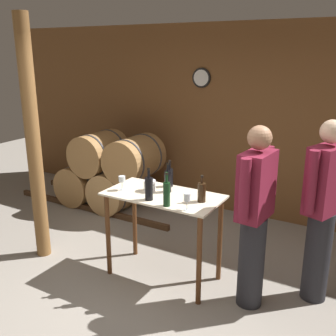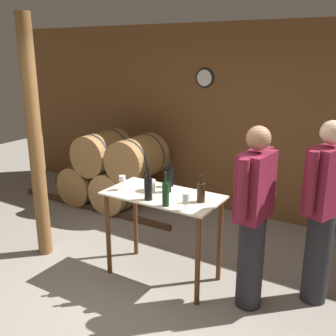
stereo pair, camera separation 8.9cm
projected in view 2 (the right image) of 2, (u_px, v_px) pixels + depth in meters
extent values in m
plane|color=gray|center=(137.00, 312.00, 3.63)|extent=(14.00, 14.00, 0.00)
cube|color=brown|center=(249.00, 123.00, 5.47)|extent=(8.40, 0.05, 2.70)
cylinder|color=black|center=(205.00, 78.00, 5.61)|extent=(0.28, 0.03, 0.28)
cylinder|color=white|center=(204.00, 78.00, 5.60)|extent=(0.23, 0.01, 0.23)
cube|color=#4C331E|center=(92.00, 208.00, 5.94)|extent=(2.78, 0.06, 0.08)
cube|color=#4C331E|center=(117.00, 195.00, 6.44)|extent=(2.78, 0.06, 0.08)
cylinder|color=#9E7242|center=(88.00, 182.00, 6.27)|extent=(0.62, 0.76, 0.62)
cylinder|color=#38383D|center=(78.00, 186.00, 6.09)|extent=(0.63, 0.03, 0.63)
cylinder|color=#38383D|center=(98.00, 178.00, 6.46)|extent=(0.63, 0.03, 0.63)
cylinder|color=tan|center=(121.00, 189.00, 5.95)|extent=(0.62, 0.76, 0.62)
cylinder|color=#38383D|center=(111.00, 193.00, 5.76)|extent=(0.63, 0.03, 0.63)
cylinder|color=#38383D|center=(130.00, 185.00, 6.14)|extent=(0.63, 0.03, 0.63)
cylinder|color=#9E7242|center=(103.00, 152.00, 5.96)|extent=(0.62, 0.76, 0.62)
cylinder|color=#38383D|center=(92.00, 156.00, 5.77)|extent=(0.63, 0.03, 0.63)
cylinder|color=#38383D|center=(112.00, 149.00, 6.15)|extent=(0.63, 0.03, 0.63)
cylinder|color=#9E7242|center=(137.00, 158.00, 5.64)|extent=(0.62, 0.76, 0.62)
cylinder|color=#38383D|center=(128.00, 162.00, 5.45)|extent=(0.63, 0.03, 0.63)
cylinder|color=#38383D|center=(146.00, 155.00, 5.82)|extent=(0.63, 0.03, 0.63)
cube|color=beige|center=(163.00, 195.00, 3.95)|extent=(1.18, 0.61, 0.02)
cylinder|color=#593319|center=(108.00, 234.00, 4.14)|extent=(0.05, 0.05, 0.91)
cylinder|color=#593319|center=(198.00, 261.00, 3.62)|extent=(0.05, 0.05, 0.91)
cylinder|color=#593319|center=(135.00, 218.00, 4.54)|extent=(0.05, 0.05, 0.91)
cylinder|color=#593319|center=(220.00, 240.00, 4.02)|extent=(0.05, 0.05, 0.91)
cylinder|color=brown|center=(35.00, 142.00, 4.32)|extent=(0.16, 0.16, 2.70)
cylinder|color=black|center=(170.00, 178.00, 4.15)|extent=(0.07, 0.07, 0.19)
cylinder|color=black|center=(170.00, 165.00, 4.11)|extent=(0.02, 0.02, 0.09)
cylinder|color=black|center=(170.00, 161.00, 4.10)|extent=(0.03, 0.03, 0.02)
cylinder|color=black|center=(148.00, 189.00, 3.77)|extent=(0.08, 0.08, 0.22)
cylinder|color=black|center=(148.00, 173.00, 3.72)|extent=(0.02, 0.02, 0.10)
cylinder|color=black|center=(148.00, 169.00, 3.71)|extent=(0.03, 0.03, 0.02)
cylinder|color=black|center=(168.00, 182.00, 3.98)|extent=(0.07, 0.07, 0.22)
cylinder|color=black|center=(168.00, 167.00, 3.94)|extent=(0.02, 0.02, 0.09)
cylinder|color=black|center=(168.00, 164.00, 3.93)|extent=(0.03, 0.03, 0.02)
cylinder|color=black|center=(166.00, 194.00, 3.62)|extent=(0.07, 0.07, 0.23)
cylinder|color=black|center=(166.00, 177.00, 3.57)|extent=(0.02, 0.02, 0.10)
cylinder|color=black|center=(166.00, 173.00, 3.56)|extent=(0.03, 0.03, 0.02)
cylinder|color=black|center=(201.00, 193.00, 3.72)|extent=(0.08, 0.08, 0.18)
cylinder|color=black|center=(201.00, 180.00, 3.68)|extent=(0.02, 0.02, 0.08)
cylinder|color=black|center=(201.00, 177.00, 3.67)|extent=(0.03, 0.03, 0.02)
cylinder|color=silver|center=(123.00, 189.00, 4.08)|extent=(0.06, 0.06, 0.00)
cylinder|color=silver|center=(122.00, 185.00, 4.06)|extent=(0.01, 0.01, 0.09)
cylinder|color=silver|center=(122.00, 179.00, 4.04)|extent=(0.07, 0.07, 0.06)
cylinder|color=silver|center=(186.00, 210.00, 3.55)|extent=(0.06, 0.06, 0.00)
cylinder|color=silver|center=(186.00, 205.00, 3.54)|extent=(0.01, 0.01, 0.09)
cylinder|color=silver|center=(186.00, 197.00, 3.51)|extent=(0.06, 0.06, 0.07)
cylinder|color=silver|center=(150.00, 185.00, 4.03)|extent=(0.13, 0.13, 0.11)
cylinder|color=#232328|center=(250.00, 262.00, 3.62)|extent=(0.24, 0.24, 0.89)
cube|color=maroon|center=(255.00, 186.00, 3.40)|extent=(0.25, 0.42, 0.60)
sphere|color=#9E7051|center=(259.00, 138.00, 3.28)|extent=(0.21, 0.21, 0.21)
cylinder|color=maroon|center=(267.00, 176.00, 3.59)|extent=(0.09, 0.09, 0.54)
cylinder|color=maroon|center=(243.00, 191.00, 3.20)|extent=(0.09, 0.09, 0.54)
cylinder|color=#232328|center=(317.00, 258.00, 3.69)|extent=(0.24, 0.24, 0.90)
cube|color=maroon|center=(327.00, 181.00, 3.47)|extent=(0.34, 0.45, 0.62)
sphere|color=beige|center=(332.00, 132.00, 3.35)|extent=(0.21, 0.21, 0.21)
cylinder|color=maroon|center=(311.00, 183.00, 3.31)|extent=(0.09, 0.09, 0.56)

